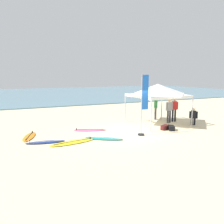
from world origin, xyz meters
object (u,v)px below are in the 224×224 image
at_px(surfboard_orange, 29,136).
at_px(surfboard_teal, 104,138).
at_px(surfboard_yellow, 73,142).
at_px(person_grey, 169,109).
at_px(gear_bag_by_pole, 171,128).
at_px(person_red, 174,108).
at_px(banner_flag, 143,107).
at_px(person_black, 193,115).
at_px(person_green, 156,107).
at_px(canopy_tent, 158,89).
at_px(surfboard_navy, 45,142).
at_px(gear_bag_near_tent, 165,127).
at_px(surfboard_pink, 90,130).

bearing_deg(surfboard_orange, surfboard_teal, -30.30).
relative_size(surfboard_yellow, person_grey, 1.44).
relative_size(surfboard_teal, gear_bag_by_pole, 3.31).
distance_m(person_red, banner_flag, 4.73).
height_order(surfboard_teal, surfboard_orange, same).
relative_size(surfboard_teal, person_black, 1.66).
bearing_deg(surfboard_teal, person_green, 30.40).
bearing_deg(canopy_tent, person_grey, -1.10).
bearing_deg(surfboard_navy, surfboard_yellow, -25.12).
distance_m(surfboard_teal, banner_flag, 2.78).
height_order(person_black, gear_bag_near_tent, person_black).
bearing_deg(surfboard_orange, surfboard_pink, 0.84).
xyz_separation_m(surfboard_yellow, banner_flag, (3.95, -0.19, 1.54)).
xyz_separation_m(surfboard_yellow, person_green, (7.31, 3.30, 0.95)).
relative_size(banner_flag, gear_bag_near_tent, 5.67).
relative_size(surfboard_orange, person_grey, 1.18).
bearing_deg(canopy_tent, person_red, 7.50).
xyz_separation_m(surfboard_pink, person_black, (6.87, -1.46, 0.62)).
bearing_deg(surfboard_pink, surfboard_teal, -89.04).
bearing_deg(canopy_tent, surfboard_yellow, -163.65).
bearing_deg(gear_bag_by_pole, person_green, 70.61).
relative_size(person_green, person_red, 1.00).
relative_size(surfboard_yellow, gear_bag_by_pole, 4.09).
height_order(person_green, gear_bag_by_pole, person_green).
bearing_deg(surfboard_pink, person_green, 12.05).
bearing_deg(banner_flag, surfboard_yellow, 177.31).
distance_m(person_red, person_black, 1.57).
height_order(surfboard_navy, person_red, person_red).
bearing_deg(gear_bag_near_tent, surfboard_navy, 177.99).
xyz_separation_m(person_red, person_black, (0.41, -1.48, -0.33)).
bearing_deg(person_green, person_red, -57.89).
height_order(person_red, gear_bag_by_pole, person_red).
xyz_separation_m(surfboard_orange, person_grey, (9.29, -0.17, 0.95)).
bearing_deg(canopy_tent, surfboard_navy, -170.47).
distance_m(surfboard_orange, person_black, 10.47).
height_order(surfboard_yellow, person_green, person_green).
bearing_deg(gear_bag_near_tent, gear_bag_by_pole, -51.80).
bearing_deg(surfboard_navy, surfboard_orange, 113.30).
height_order(surfboard_navy, banner_flag, banner_flag).
bearing_deg(gear_bag_near_tent, person_grey, 45.48).
height_order(surfboard_navy, person_green, person_green).
distance_m(person_green, gear_bag_by_pole, 3.56).
bearing_deg(banner_flag, surfboard_pink, 136.02).
distance_m(surfboard_navy, surfboard_orange, 1.57).
xyz_separation_m(canopy_tent, person_red, (1.67, 0.22, -1.40)).
distance_m(canopy_tent, gear_bag_near_tent, 2.76).
relative_size(person_red, gear_bag_by_pole, 2.85).
distance_m(surfboard_pink, surfboard_yellow, 2.63).
distance_m(surfboard_pink, surfboard_navy, 3.23).
relative_size(canopy_tent, surfboard_yellow, 1.36).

